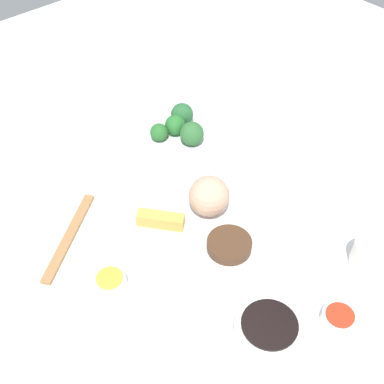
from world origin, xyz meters
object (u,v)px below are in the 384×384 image
(broccoli_plate, at_px, (178,137))
(sauce_ramekin_hot_mustard, at_px, (110,282))
(main_plate, at_px, (195,238))
(sauce_ramekin_sweet_and_sour, at_px, (339,319))
(chopsticks_pair, at_px, (69,236))
(teacup, at_px, (370,254))
(soy_sauce_bowl, at_px, (268,331))

(broccoli_plate, bearing_deg, sauce_ramekin_hot_mustard, -56.77)
(main_plate, xyz_separation_m, sauce_ramekin_sweet_and_sour, (0.29, 0.06, 0.00))
(sauce_ramekin_sweet_and_sour, distance_m, chopsticks_pair, 0.52)
(main_plate, relative_size, sauce_ramekin_hot_mustard, 4.75)
(teacup, relative_size, chopsticks_pair, 0.29)
(broccoli_plate, bearing_deg, teacup, 2.94)
(sauce_ramekin_sweet_and_sour, bearing_deg, main_plate, -168.03)
(sauce_ramekin_sweet_and_sour, xyz_separation_m, chopsticks_pair, (-0.46, -0.24, -0.01))
(sauce_ramekin_sweet_and_sour, distance_m, teacup, 0.15)
(sauce_ramekin_sweet_and_sour, bearing_deg, soy_sauce_bowl, -119.52)
(broccoli_plate, bearing_deg, main_plate, -34.43)
(sauce_ramekin_hot_mustard, bearing_deg, main_plate, 82.90)
(sauce_ramekin_sweet_and_sour, height_order, chopsticks_pair, sauce_ramekin_sweet_and_sour)
(main_plate, relative_size, broccoli_plate, 1.30)
(main_plate, relative_size, sauce_ramekin_sweet_and_sour, 4.75)
(broccoli_plate, relative_size, soy_sauce_bowl, 1.89)
(teacup, bearing_deg, broccoli_plate, -177.06)
(soy_sauce_bowl, relative_size, sauce_ramekin_sweet_and_sour, 1.94)
(broccoli_plate, relative_size, teacup, 3.28)
(main_plate, bearing_deg, broccoli_plate, 145.57)
(sauce_ramekin_sweet_and_sour, bearing_deg, teacup, 105.97)
(main_plate, distance_m, chopsticks_pair, 0.25)
(broccoli_plate, xyz_separation_m, soy_sauce_bowl, (0.49, -0.22, 0.01))
(main_plate, height_order, sauce_ramekin_sweet_and_sour, sauce_ramekin_sweet_and_sour)
(broccoli_plate, relative_size, sauce_ramekin_sweet_and_sour, 3.65)
(broccoli_plate, height_order, sauce_ramekin_hot_mustard, sauce_ramekin_hot_mustard)
(chopsticks_pair, bearing_deg, broccoli_plate, 104.13)
(sauce_ramekin_hot_mustard, bearing_deg, teacup, 54.39)
(main_plate, xyz_separation_m, teacup, (0.25, 0.20, 0.02))
(sauce_ramekin_sweet_and_sour, relative_size, chopsticks_pair, 0.26)
(sauce_ramekin_hot_mustard, height_order, teacup, teacup)
(chopsticks_pair, bearing_deg, soy_sauce_bowl, 18.21)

